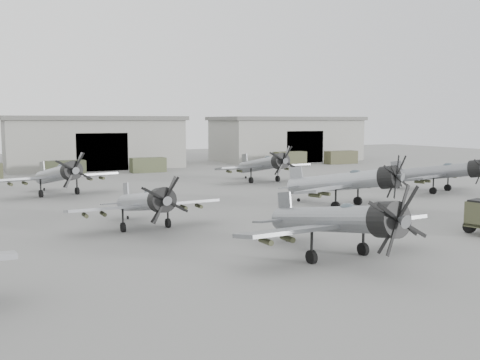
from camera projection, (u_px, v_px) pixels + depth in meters
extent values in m
plane|color=slate|center=(280.00, 241.00, 35.60)|extent=(220.00, 220.00, 0.00)
cube|color=gray|center=(94.00, 144.00, 90.38)|extent=(28.00, 14.00, 8.00)
cube|color=#5B5A56|center=(93.00, 118.00, 89.90)|extent=(29.00, 14.80, 0.70)
cube|color=black|center=(102.00, 152.00, 84.43)|extent=(8.12, 0.40, 6.00)
cube|color=gray|center=(286.00, 140.00, 107.13)|extent=(28.00, 14.00, 8.00)
cube|color=#5B5A56|center=(286.00, 119.00, 106.65)|extent=(29.00, 14.80, 0.70)
cube|color=black|center=(305.00, 147.00, 101.18)|extent=(8.12, 0.40, 6.00)
cube|color=#343925|center=(65.00, 168.00, 77.14)|extent=(5.73, 2.20, 2.20)
cube|color=#444A30|center=(148.00, 165.00, 82.59)|extent=(5.34, 2.20, 2.24)
cube|color=#41432C|center=(290.00, 159.00, 93.90)|extent=(5.71, 2.20, 2.52)
cube|color=#44432C|center=(341.00, 157.00, 98.78)|extent=(6.17, 2.20, 2.38)
cylinder|color=gray|center=(330.00, 219.00, 31.29)|extent=(2.02, 10.65, 3.12)
cylinder|color=black|center=(389.00, 220.00, 27.13)|extent=(1.97, 1.67, 2.08)
cube|color=gray|center=(336.00, 225.00, 30.79)|extent=(12.57, 2.82, 0.56)
cube|color=gray|center=(285.00, 206.00, 35.34)|extent=(0.20, 1.67, 1.99)
ellipsoid|color=#3F4C54|center=(348.00, 208.00, 29.80)|extent=(0.66, 1.23, 0.56)
cylinder|color=black|center=(311.00, 257.00, 29.88)|extent=(0.32, 0.81, 0.80)
cylinder|color=black|center=(363.00, 249.00, 31.72)|extent=(0.32, 0.81, 0.80)
cylinder|color=black|center=(287.00, 239.00, 35.32)|extent=(0.14, 0.32, 0.32)
cylinder|color=#9D9FA5|center=(142.00, 202.00, 39.60)|extent=(1.65, 9.58, 2.81)
cylinder|color=black|center=(162.00, 200.00, 35.82)|extent=(1.75, 1.48, 1.87)
cube|color=#9D9FA5|center=(145.00, 206.00, 39.15)|extent=(11.30, 2.34, 0.51)
cube|color=#9D9FA5|center=(126.00, 193.00, 43.29)|extent=(0.16, 1.50, 1.80)
ellipsoid|color=#3F4C54|center=(148.00, 193.00, 38.25)|extent=(0.57, 1.10, 0.50)
cylinder|color=black|center=(123.00, 227.00, 38.35)|extent=(0.27, 0.73, 0.72)
cylinder|color=black|center=(168.00, 223.00, 39.95)|extent=(0.27, 0.73, 0.72)
cylinder|color=black|center=(128.00, 218.00, 43.27)|extent=(0.12, 0.29, 0.29)
cylinder|color=#9A9EA3|center=(340.00, 182.00, 49.49)|extent=(5.61, 10.86, 3.26)
cylinder|color=black|center=(389.00, 177.00, 46.16)|extent=(2.46, 2.28, 2.17)
cube|color=#9A9EA3|center=(345.00, 185.00, 49.10)|extent=(12.97, 7.04, 0.59)
cube|color=#9A9EA3|center=(296.00, 176.00, 52.71)|extent=(0.77, 1.66, 2.09)
ellipsoid|color=#3F4C54|center=(356.00, 173.00, 48.28)|extent=(1.05, 1.40, 0.59)
cylinder|color=black|center=(336.00, 206.00, 47.67)|extent=(0.58, 0.88, 0.84)
cylinder|color=black|center=(358.00, 201.00, 50.62)|extent=(0.58, 0.88, 0.84)
cylinder|color=black|center=(299.00, 200.00, 52.76)|extent=(0.24, 0.36, 0.33)
cylinder|color=gray|center=(434.00, 172.00, 59.84)|extent=(4.79, 10.34, 3.07)
cylinder|color=black|center=(477.00, 169.00, 56.53)|extent=(2.27, 2.08, 2.04)
cube|color=gray|center=(439.00, 175.00, 59.45)|extent=(12.32, 6.05, 0.55)
cube|color=gray|center=(397.00, 169.00, 63.05)|extent=(0.64, 1.59, 1.96)
ellipsoid|color=#3F4C54|center=(449.00, 165.00, 58.64)|extent=(0.94, 1.31, 0.55)
cylinder|color=black|center=(433.00, 191.00, 58.17)|extent=(0.52, 0.83, 0.79)
cylinder|color=black|center=(448.00, 188.00, 60.81)|extent=(0.52, 0.83, 0.79)
cylinder|color=black|center=(398.00, 187.00, 63.08)|extent=(0.21, 0.34, 0.31)
cylinder|color=#95989D|center=(56.00, 174.00, 57.18)|extent=(3.48, 10.83, 3.16)
cylinder|color=black|center=(72.00, 171.00, 53.32)|extent=(2.19, 1.93, 2.11)
cube|color=#95989D|center=(58.00, 177.00, 56.73)|extent=(12.85, 4.54, 0.57)
cube|color=#95989D|center=(43.00, 170.00, 60.94)|extent=(0.43, 1.68, 2.02)
ellipsoid|color=#3F4C54|center=(61.00, 167.00, 55.79)|extent=(0.82, 1.31, 0.57)
cylinder|color=black|center=(41.00, 194.00, 55.60)|extent=(0.43, 0.85, 0.81)
cylinder|color=black|center=(77.00, 191.00, 57.90)|extent=(0.43, 0.85, 0.81)
cylinder|color=black|center=(44.00, 189.00, 60.95)|extent=(0.18, 0.34, 0.32)
cylinder|color=gray|center=(262.00, 164.00, 69.56)|extent=(1.59, 10.97, 3.23)
cylinder|color=black|center=(280.00, 161.00, 65.14)|extent=(1.97, 1.64, 2.15)
cube|color=gray|center=(264.00, 167.00, 69.03)|extent=(12.93, 2.32, 0.58)
cube|color=gray|center=(245.00, 161.00, 73.87)|extent=(0.13, 1.72, 2.06)
ellipsoid|color=#3F4C54|center=(268.00, 158.00, 67.98)|extent=(0.62, 1.24, 0.58)
cylinder|color=black|center=(251.00, 180.00, 68.17)|extent=(0.29, 0.83, 0.83)
cylinder|color=black|center=(278.00, 179.00, 69.89)|extent=(0.29, 0.83, 0.83)
cylinder|color=black|center=(246.00, 177.00, 73.85)|extent=(0.13, 0.33, 0.33)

